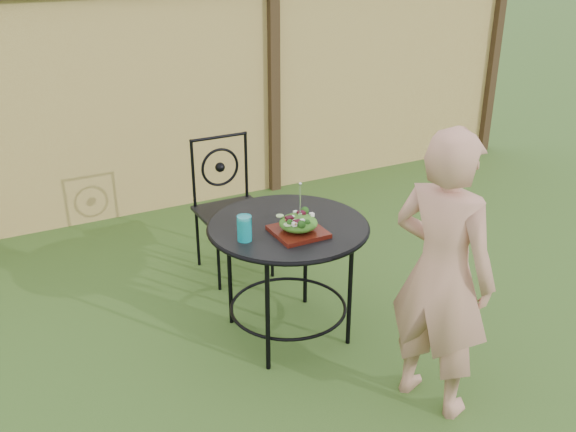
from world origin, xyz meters
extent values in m
plane|color=#234115|center=(0.00, 0.00, 0.00)|extent=(60.00, 60.00, 0.00)
cube|color=#D6BD6A|center=(0.00, 2.20, 0.90)|extent=(8.00, 0.05, 1.80)
cube|color=black|center=(1.30, 2.15, 0.95)|extent=(0.09, 0.09, 1.90)
cube|color=black|center=(3.90, 2.15, 0.95)|extent=(0.09, 0.09, 1.90)
cylinder|color=black|center=(0.31, -0.03, 0.71)|extent=(0.90, 0.90, 0.02)
torus|color=black|center=(0.31, -0.03, 0.71)|extent=(0.92, 0.92, 0.02)
torus|color=black|center=(0.31, -0.03, 0.18)|extent=(0.70, 0.70, 0.02)
cylinder|color=black|center=(0.57, 0.23, 0.35)|extent=(0.03, 0.03, 0.71)
cylinder|color=black|center=(0.05, 0.23, 0.35)|extent=(0.03, 0.03, 0.71)
cylinder|color=black|center=(0.05, -0.29, 0.35)|extent=(0.03, 0.03, 0.71)
cylinder|color=black|center=(0.57, -0.29, 0.35)|extent=(0.03, 0.03, 0.71)
cube|color=black|center=(0.33, 0.84, 0.45)|extent=(0.46, 0.46, 0.03)
cylinder|color=black|center=(0.33, 1.05, 0.94)|extent=(0.42, 0.02, 0.02)
torus|color=black|center=(0.33, 1.05, 0.72)|extent=(0.28, 0.02, 0.28)
cylinder|color=black|center=(0.13, 0.64, 0.22)|extent=(0.02, 0.02, 0.44)
cylinder|color=black|center=(0.53, 0.64, 0.22)|extent=(0.02, 0.02, 0.44)
cylinder|color=black|center=(0.13, 1.04, 0.22)|extent=(0.02, 0.02, 0.44)
cylinder|color=black|center=(0.53, 1.04, 0.22)|extent=(0.02, 0.02, 0.44)
cylinder|color=black|center=(0.13, 1.05, 0.70)|extent=(0.02, 0.02, 0.50)
cylinder|color=black|center=(0.53, 1.05, 0.70)|extent=(0.02, 0.02, 0.50)
imported|color=tan|center=(0.68, -0.90, 0.73)|extent=(0.51, 0.62, 1.47)
cube|color=#400F09|center=(0.30, -0.16, 0.74)|extent=(0.27, 0.27, 0.02)
ellipsoid|color=#235614|center=(0.30, -0.16, 0.79)|extent=(0.21, 0.21, 0.08)
cylinder|color=silver|center=(0.31, -0.16, 0.92)|extent=(0.01, 0.01, 0.18)
cylinder|color=#0D949F|center=(0.01, -0.10, 0.79)|extent=(0.08, 0.08, 0.14)
camera|label=1|loc=(-1.21, -2.93, 2.23)|focal=40.00mm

